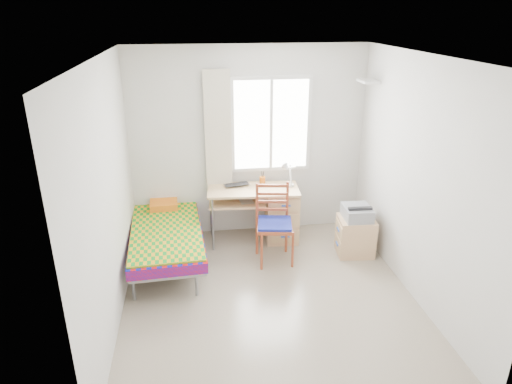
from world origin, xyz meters
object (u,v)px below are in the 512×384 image
cabinet (355,236)px  desk (276,211)px  chair (275,219)px  printer (357,212)px  bed (167,231)px

cabinet → desk: bearing=154.8°
chair → printer: size_ratio=2.46×
cabinet → printer: bearing=90.0°
cabinet → printer: (0.00, 0.01, 0.34)m
printer → bed: bearing=177.6°
bed → desk: 1.52m
desk → chair: 0.59m
bed → printer: bearing=-7.8°
desk → bed: bearing=-162.0°
chair → cabinet: 1.12m
chair → printer: 1.07m
chair → printer: (1.07, -0.01, 0.02)m
bed → printer: (2.42, -0.21, 0.19)m
desk → chair: chair is taller
desk → chair: (-0.13, -0.56, 0.15)m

